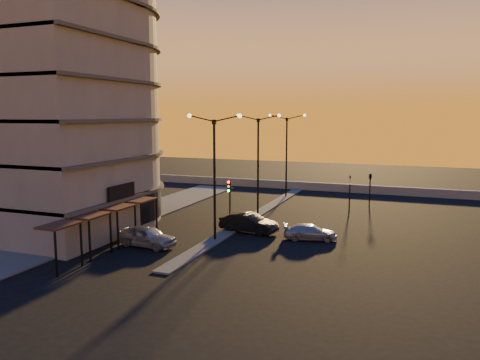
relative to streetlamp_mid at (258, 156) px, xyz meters
name	(u,v)px	position (x,y,z in m)	size (l,w,h in m)	color
ground	(215,241)	(0.00, -10.00, -5.59)	(120.00, 120.00, 0.00)	black
sidewalk_west	(128,218)	(-10.50, -6.00, -5.53)	(5.00, 40.00, 0.12)	#4E4E4B
median	(258,214)	(0.00, 0.00, -5.53)	(1.20, 36.00, 0.12)	#4E4E4B
parapet	(314,186)	(2.00, 16.00, -5.09)	(44.00, 0.50, 1.00)	gray
building	(59,84)	(-14.00, -9.97, 6.32)	(14.35, 17.08, 25.00)	slate
streetlamp_near	(214,167)	(0.00, -10.00, 0.00)	(4.32, 0.32, 9.51)	black
streetlamp_mid	(258,156)	(0.00, 0.00, 0.00)	(4.32, 0.32, 9.51)	black
streetlamp_far	(287,149)	(0.00, 10.00, 0.00)	(4.32, 0.32, 9.51)	black
traffic_light_main	(229,197)	(0.00, -7.13, -2.70)	(0.28, 0.44, 4.25)	black
signal_east_a	(350,193)	(8.00, 4.00, -3.66)	(0.13, 0.16, 3.60)	black
signal_east_b	(370,177)	(9.50, 8.00, -2.49)	(0.42, 1.99, 3.60)	black
car_hatchback	(147,236)	(-3.95, -13.18, -4.83)	(1.79, 4.45, 1.52)	#A6A9AE
car_sedan	(249,223)	(1.50, -6.69, -4.81)	(1.65, 4.73, 1.56)	black
car_wagon	(310,232)	(6.66, -7.15, -5.01)	(1.64, 4.04, 1.17)	#A5A7AD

